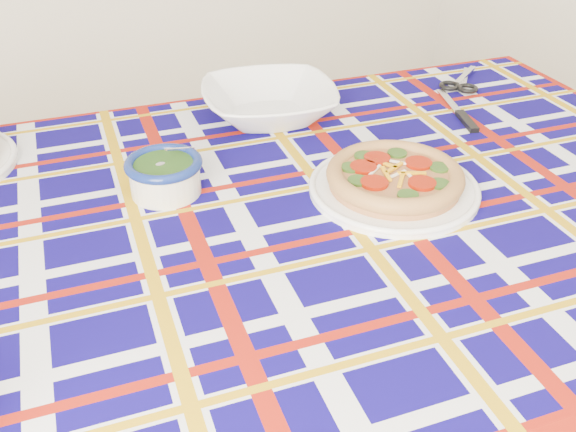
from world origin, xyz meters
TOP-DOWN VIEW (x-y plane):
  - dining_table at (-0.36, 0.42)m, footprint 2.04×1.62m
  - tablecloth at (-0.36, 0.42)m, footprint 2.08×1.66m
  - main_focaccia_plate at (-0.16, 0.34)m, footprint 0.39×0.39m
  - pesto_bowl at (-0.51, 0.61)m, footprint 0.19×0.19m
  - serving_bowl at (-0.14, 0.76)m, footprint 0.42×0.42m
  - table_knife at (0.26, 0.55)m, footprint 0.16×0.24m
  - kitchen_scissors at (0.42, 0.63)m, footprint 0.25×0.20m

SIDE VIEW (x-z plane):
  - dining_table at x=-0.36m, z-range 0.34..1.17m
  - tablecloth at x=-0.36m, z-range 0.72..0.84m
  - table_knife at x=0.26m, z-range 0.84..0.85m
  - kitchen_scissors at x=0.42m, z-range 0.84..0.86m
  - main_focaccia_plate at x=-0.16m, z-range 0.84..0.91m
  - serving_bowl at x=-0.14m, z-range 0.84..0.92m
  - pesto_bowl at x=-0.51m, z-range 0.84..0.93m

